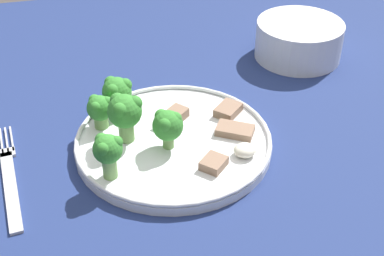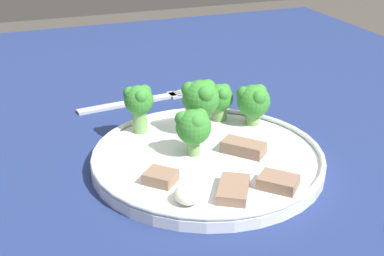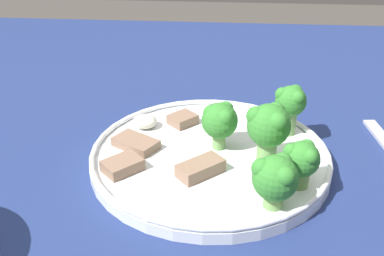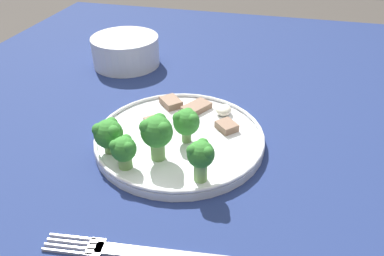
{
  "view_description": "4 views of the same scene",
  "coord_description": "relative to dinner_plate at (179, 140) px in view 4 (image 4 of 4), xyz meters",
  "views": [
    {
      "loc": [
        -0.11,
        -0.54,
        1.17
      ],
      "look_at": [
        0.02,
        -0.01,
        0.77
      ],
      "focal_mm": 50.0,
      "sensor_mm": 36.0,
      "label": 1
    },
    {
      "loc": [
        0.49,
        -0.19,
        1.02
      ],
      "look_at": [
        0.0,
        -0.01,
        0.78
      ],
      "focal_mm": 50.0,
      "sensor_mm": 36.0,
      "label": 2
    },
    {
      "loc": [
        -0.02,
        0.43,
        1.0
      ],
      "look_at": [
        0.02,
        -0.01,
        0.76
      ],
      "focal_mm": 42.0,
      "sensor_mm": 36.0,
      "label": 3
    },
    {
      "loc": [
        -0.45,
        -0.12,
        1.07
      ],
      "look_at": [
        -0.03,
        -0.01,
        0.78
      ],
      "focal_mm": 35.0,
      "sensor_mm": 36.0,
      "label": 4
    }
  ],
  "objects": [
    {
      "name": "broccoli_floret_near_rim_left",
      "position": [
        -0.08,
        0.05,
        0.03
      ],
      "size": [
        0.04,
        0.03,
        0.05
      ],
      "color": "#709E56",
      "rests_on": "dinner_plate"
    },
    {
      "name": "cream_bowl",
      "position": [
        0.26,
        0.19,
        0.02
      ],
      "size": [
        0.14,
        0.14,
        0.06
      ],
      "color": "silver",
      "rests_on": "table"
    },
    {
      "name": "broccoli_floret_back_left",
      "position": [
        -0.08,
        -0.05,
        0.04
      ],
      "size": [
        0.04,
        0.04,
        0.06
      ],
      "color": "#709E56",
      "rests_on": "dinner_plate"
    },
    {
      "name": "meat_slice_front_slice",
      "position": [
        0.09,
        0.04,
        0.01
      ],
      "size": [
        0.05,
        0.05,
        0.01
      ],
      "color": "#846651",
      "rests_on": "dinner_plate"
    },
    {
      "name": "fork",
      "position": [
        -0.21,
        -0.01,
        -0.01
      ],
      "size": [
        0.04,
        0.21,
        0.0
      ],
      "color": "#B2B2B7",
      "rests_on": "table"
    },
    {
      "name": "dinner_plate",
      "position": [
        0.0,
        0.0,
        0.0
      ],
      "size": [
        0.26,
        0.26,
        0.02
      ],
      "color": "white",
      "rests_on": "table"
    },
    {
      "name": "meat_slice_edge_slice",
      "position": [
        0.04,
        -0.07,
        0.01
      ],
      "size": [
        0.04,
        0.04,
        0.01
      ],
      "color": "#846651",
      "rests_on": "dinner_plate"
    },
    {
      "name": "meat_slice_rear_slice",
      "position": [
        0.01,
        0.04,
        0.01
      ],
      "size": [
        0.05,
        0.05,
        0.01
      ],
      "color": "#846651",
      "rests_on": "dinner_plate"
    },
    {
      "name": "sauce_dollop",
      "position": [
        0.09,
        -0.05,
        0.01
      ],
      "size": [
        0.03,
        0.03,
        0.02
      ],
      "color": "silver",
      "rests_on": "dinner_plate"
    },
    {
      "name": "broccoli_floret_center_left",
      "position": [
        -0.0,
        -0.01,
        0.04
      ],
      "size": [
        0.04,
        0.04,
        0.05
      ],
      "color": "#709E56",
      "rests_on": "dinner_plate"
    },
    {
      "name": "broccoli_floret_center_back",
      "position": [
        -0.05,
        0.01,
        0.05
      ],
      "size": [
        0.05,
        0.04,
        0.07
      ],
      "color": "#709E56",
      "rests_on": "dinner_plate"
    },
    {
      "name": "broccoli_floret_front_left",
      "position": [
        -0.06,
        0.09,
        0.03
      ],
      "size": [
        0.04,
        0.04,
        0.05
      ],
      "color": "#709E56",
      "rests_on": "dinner_plate"
    },
    {
      "name": "meat_slice_middle_slice",
      "position": [
        0.09,
        -0.01,
        0.01
      ],
      "size": [
        0.06,
        0.05,
        0.01
      ],
      "color": "#846651",
      "rests_on": "dinner_plate"
    },
    {
      "name": "table",
      "position": [
        0.0,
        -0.01,
        -0.09
      ],
      "size": [
        1.39,
        1.13,
        0.73
      ],
      "color": "navy",
      "rests_on": "ground_plane"
    }
  ]
}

